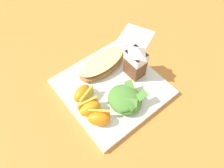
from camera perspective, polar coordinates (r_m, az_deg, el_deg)
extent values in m
plane|color=#C67A33|center=(0.64, 0.00, -1.30)|extent=(3.00, 3.00, 0.00)
cube|color=white|center=(0.64, 0.00, -0.91)|extent=(0.28, 0.28, 0.02)
ellipsoid|color=#A87038|center=(0.66, -2.70, 5.23)|extent=(0.09, 0.17, 0.03)
ellipsoid|color=brown|center=(0.65, -2.74, 5.82)|extent=(0.08, 0.16, 0.01)
ellipsoid|color=#EAD184|center=(0.65, -2.76, 6.22)|extent=(0.09, 0.17, 0.01)
ellipsoid|color=#4C8433|center=(0.58, 3.49, -4.14)|extent=(0.10, 0.09, 0.04)
cube|color=#5B8E3D|center=(0.56, 5.22, -5.09)|extent=(0.04, 0.04, 0.01)
cube|color=#4C8433|center=(0.57, 7.99, -3.09)|extent=(0.02, 0.03, 0.01)
cube|color=#5B8E3D|center=(0.59, 4.82, -0.46)|extent=(0.04, 0.03, 0.02)
cube|color=#336023|center=(0.56, 3.40, -6.42)|extent=(0.04, 0.04, 0.02)
cube|color=#3D7028|center=(0.57, 5.56, -6.00)|extent=(0.03, 0.04, 0.01)
cube|color=brown|center=(0.63, 6.32, 5.52)|extent=(0.06, 0.04, 0.09)
cube|color=white|center=(0.60, 6.59, 7.40)|extent=(0.06, 0.04, 0.03)
pyramid|color=white|center=(0.58, 6.82, 8.96)|extent=(0.06, 0.04, 0.02)
ellipsoid|color=orange|center=(0.60, -8.10, -2.53)|extent=(0.05, 0.07, 0.04)
cube|color=gold|center=(0.59, -6.84, -3.23)|extent=(0.02, 0.06, 0.03)
ellipsoid|color=orange|center=(0.57, -5.92, -6.65)|extent=(0.05, 0.07, 0.04)
cube|color=gold|center=(0.58, -6.60, -5.39)|extent=(0.02, 0.06, 0.03)
ellipsoid|color=orange|center=(0.56, -3.59, -9.39)|extent=(0.07, 0.07, 0.04)
cube|color=gold|center=(0.56, -3.41, -7.90)|extent=(0.04, 0.05, 0.03)
cube|color=white|center=(0.79, 6.53, 12.61)|extent=(0.15, 0.15, 0.00)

